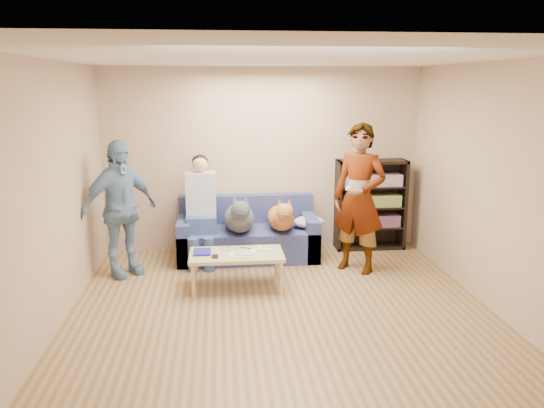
{
  "coord_description": "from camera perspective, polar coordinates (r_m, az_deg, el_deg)",
  "views": [
    {
      "loc": [
        -0.63,
        -4.99,
        2.37
      ],
      "look_at": [
        0.0,
        1.2,
        0.95
      ],
      "focal_mm": 35.0,
      "sensor_mm": 36.0,
      "label": 1
    }
  ],
  "objects": [
    {
      "name": "wall_right",
      "position": [
        5.85,
        23.77,
        1.23
      ],
      "size": [
        0.0,
        5.0,
        5.0
      ],
      "primitive_type": "plane",
      "rotation": [
        1.57,
        0.0,
        -1.57
      ],
      "color": "tan",
      "rests_on": "ground"
    },
    {
      "name": "ceiling",
      "position": [
        5.03,
        1.43,
        15.48
      ],
      "size": [
        5.0,
        5.0,
        0.0
      ],
      "primitive_type": "plane",
      "rotation": [
        3.14,
        0.0,
        0.0
      ],
      "color": "white",
      "rests_on": "ground"
    },
    {
      "name": "ground",
      "position": [
        5.56,
        1.27,
        -12.39
      ],
      "size": [
        5.0,
        5.0,
        0.0
      ],
      "primitive_type": "plane",
      "color": "brown",
      "rests_on": "ground"
    },
    {
      "name": "papers",
      "position": [
        6.17,
        -3.35,
        -5.51
      ],
      "size": [
        0.26,
        0.2,
        0.02
      ],
      "primitive_type": "cube",
      "color": "white",
      "rests_on": "coffee_table"
    },
    {
      "name": "notebook_blue",
      "position": [
        6.31,
        -7.51,
        -5.13
      ],
      "size": [
        0.2,
        0.26,
        0.03
      ],
      "primitive_type": "cube",
      "color": "navy",
      "rests_on": "coffee_table"
    },
    {
      "name": "magazine",
      "position": [
        6.19,
        -3.08,
        -5.32
      ],
      "size": [
        0.22,
        0.17,
        0.01
      ],
      "primitive_type": "cube",
      "color": "#B3A88F",
      "rests_on": "coffee_table"
    },
    {
      "name": "dog_tan",
      "position": [
        7.13,
        1.0,
        -1.44
      ],
      "size": [
        0.36,
        1.14,
        0.52
      ],
      "color": "#BF6E3A",
      "rests_on": "sofa"
    },
    {
      "name": "coffee_table",
      "position": [
        6.28,
        -3.84,
        -5.7
      ],
      "size": [
        1.1,
        0.6,
        0.42
      ],
      "color": "tan",
      "rests_on": "ground"
    },
    {
      "name": "dog_gray",
      "position": [
        7.05,
        -3.54,
        -1.42
      ],
      "size": [
        0.4,
        1.25,
        0.58
      ],
      "color": "#4B4F55",
      "rests_on": "sofa"
    },
    {
      "name": "controller_b",
      "position": [
        6.3,
        -0.57,
        -5.02
      ],
      "size": [
        0.09,
        0.06,
        0.03
      ],
      "primitive_type": "cube",
      "color": "white",
      "rests_on": "coffee_table"
    },
    {
      "name": "person_seated",
      "position": [
        7.14,
        -7.64,
        -0.17
      ],
      "size": [
        0.4,
        0.73,
        1.47
      ],
      "color": "#3C5084",
      "rests_on": "sofa"
    },
    {
      "name": "person_standing_right",
      "position": [
        6.77,
        9.35,
        0.59
      ],
      "size": [
        0.82,
        0.79,
        1.9
      ],
      "primitive_type": "imported",
      "rotation": [
        0.0,
        0.0,
        -0.68
      ],
      "color": "gray",
      "rests_on": "ground"
    },
    {
      "name": "person_standing_left",
      "position": [
        6.81,
        -16.07,
        -0.51
      ],
      "size": [
        1.04,
        0.96,
        1.71
      ],
      "primitive_type": "imported",
      "rotation": [
        0.0,
        0.0,
        0.68
      ],
      "color": "#7B9DC4",
      "rests_on": "ground"
    },
    {
      "name": "headphone_cup_b",
      "position": [
        6.33,
        -2.05,
        -4.99
      ],
      "size": [
        0.07,
        0.07,
        0.02
      ],
      "primitive_type": "cylinder",
      "color": "white",
      "rests_on": "coffee_table"
    },
    {
      "name": "headphone_cup_a",
      "position": [
        6.25,
        -2.0,
        -5.22
      ],
      "size": [
        0.07,
        0.07,
        0.02
      ],
      "primitive_type": "cylinder",
      "color": "white",
      "rests_on": "coffee_table"
    },
    {
      "name": "pen_orange",
      "position": [
        6.11,
        -3.98,
        -5.73
      ],
      "size": [
        0.13,
        0.06,
        0.01
      ],
      "primitive_type": "cylinder",
      "rotation": [
        0.0,
        1.57,
        0.35
      ],
      "color": "orange",
      "rests_on": "coffee_table"
    },
    {
      "name": "controller_a",
      "position": [
        6.37,
        -1.35,
        -4.82
      ],
      "size": [
        0.04,
        0.13,
        0.03
      ],
      "primitive_type": "cube",
      "color": "white",
      "rests_on": "coffee_table"
    },
    {
      "name": "bookshelf",
      "position": [
        7.82,
        10.53,
        0.15
      ],
      "size": [
        1.0,
        0.34,
        1.3
      ],
      "color": "black",
      "rests_on": "ground"
    },
    {
      "name": "wall_front",
      "position": [
        2.78,
        7.82,
        -9.91
      ],
      "size": [
        4.5,
        0.0,
        4.5
      ],
      "primitive_type": "plane",
      "rotation": [
        -1.57,
        0.0,
        0.0
      ],
      "color": "tan",
      "rests_on": "ground"
    },
    {
      "name": "wall_left",
      "position": [
        5.35,
        -23.31,
        0.27
      ],
      "size": [
        0.0,
        5.0,
        5.0
      ],
      "primitive_type": "plane",
      "rotation": [
        1.57,
        0.0,
        1.57
      ],
      "color": "tan",
      "rests_on": "ground"
    },
    {
      "name": "pen_black",
      "position": [
        6.44,
        -2.83,
        -4.74
      ],
      "size": [
        0.13,
        0.08,
        0.01
      ],
      "primitive_type": "cylinder",
      "rotation": [
        0.0,
        1.57,
        -0.52
      ],
      "color": "black",
      "rests_on": "coffee_table"
    },
    {
      "name": "sofa",
      "position": [
        7.39,
        -2.63,
        -3.56
      ],
      "size": [
        1.9,
        0.85,
        0.82
      ],
      "color": "#515B93",
      "rests_on": "ground"
    },
    {
      "name": "wallet",
      "position": [
        6.15,
        -6.14,
        -5.63
      ],
      "size": [
        0.07,
        0.12,
        0.02
      ],
      "primitive_type": "cube",
      "color": "black",
      "rests_on": "coffee_table"
    },
    {
      "name": "camera_silver",
      "position": [
        6.37,
        -4.97,
        -4.77
      ],
      "size": [
        0.11,
        0.06,
        0.05
      ],
      "primitive_type": "cube",
      "color": "silver",
      "rests_on": "coffee_table"
    },
    {
      "name": "held_controller",
      "position": [
        6.5,
        8.16,
        1.71
      ],
      "size": [
        0.08,
        0.14,
        0.03
      ],
      "primitive_type": "cube",
      "rotation": [
        0.0,
        0.0,
        -0.33
      ],
      "color": "white",
      "rests_on": "person_standing_right"
    },
    {
      "name": "blanket",
      "position": [
        7.32,
        3.99,
        -1.94
      ],
      "size": [
        0.44,
        0.37,
        0.15
      ],
      "primitive_type": "ellipsoid",
      "color": "#B0B1B5",
      "rests_on": "sofa"
    },
    {
      "name": "wall_back",
      "position": [
        7.59,
        -0.99,
        4.76
      ],
      "size": [
        4.5,
        0.0,
        4.5
      ],
      "primitive_type": "plane",
      "rotation": [
        1.57,
        0.0,
        0.0
      ],
      "color": "tan",
      "rests_on": "ground"
    }
  ]
}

